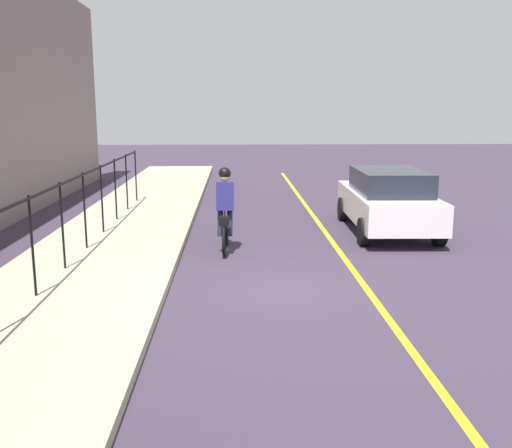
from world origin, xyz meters
The scene contains 6 objects.
ground_plane centered at (0.00, 0.00, 0.00)m, with size 80.00×80.00×0.00m, color #372C3D.
lane_line_centre centered at (0.00, -1.60, 0.00)m, with size 36.00×0.12×0.01m, color yellow.
sidewalk centered at (0.00, 3.40, 0.07)m, with size 40.00×3.20×0.15m, color #9D9F82.
iron_fence centered at (1.00, 3.80, 1.31)m, with size 15.92×0.04×1.60m.
cyclist_lead centered at (2.75, 0.87, 0.91)m, with size 1.71×0.37×1.83m.
patrol_sedan centered at (4.59, -3.13, 0.82)m, with size 4.45×2.02×1.58m.
Camera 1 is at (-9.39, 0.65, 3.05)m, focal length 40.43 mm.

